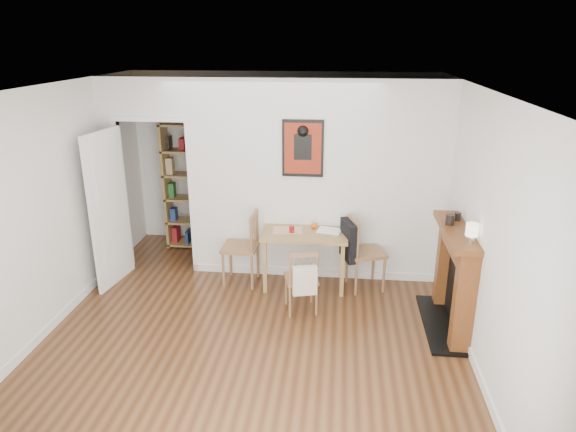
# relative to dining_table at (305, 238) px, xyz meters

# --- Properties ---
(ground) EXTENTS (5.20, 5.20, 0.00)m
(ground) POSITION_rel_dining_table_xyz_m (-0.46, -1.10, -0.65)
(ground) COLOR brown
(ground) RESTS_ON ground
(room_shell) EXTENTS (5.20, 5.20, 5.20)m
(room_shell) POSITION_rel_dining_table_xyz_m (-0.36, 0.24, 0.65)
(room_shell) COLOR silver
(room_shell) RESTS_ON ground
(dining_table) EXTENTS (1.08, 0.69, 0.73)m
(dining_table) POSITION_rel_dining_table_xyz_m (0.00, 0.00, 0.00)
(dining_table) COLOR #A5844D
(dining_table) RESTS_ON ground
(chair_left) EXTENTS (0.50, 0.50, 0.97)m
(chair_left) POSITION_rel_dining_table_xyz_m (-0.84, -0.03, -0.16)
(chair_left) COLOR brown
(chair_left) RESTS_ON ground
(chair_right) EXTENTS (0.65, 0.60, 0.95)m
(chair_right) POSITION_rel_dining_table_xyz_m (0.75, -0.01, -0.15)
(chair_right) COLOR brown
(chair_right) RESTS_ON ground
(chair_front) EXTENTS (0.49, 0.52, 0.80)m
(chair_front) POSITION_rel_dining_table_xyz_m (0.01, -0.69, -0.24)
(chair_front) COLOR brown
(chair_front) RESTS_ON ground
(bookshelf) EXTENTS (0.81, 0.32, 1.92)m
(bookshelf) POSITION_rel_dining_table_xyz_m (-1.78, 1.13, 0.30)
(bookshelf) COLOR #A5844D
(bookshelf) RESTS_ON ground
(fireplace) EXTENTS (0.45, 1.25, 1.16)m
(fireplace) POSITION_rel_dining_table_xyz_m (1.70, -0.85, -0.03)
(fireplace) COLOR brown
(fireplace) RESTS_ON ground
(red_glass) EXTENTS (0.07, 0.07, 0.09)m
(red_glass) POSITION_rel_dining_table_xyz_m (-0.17, -0.06, 0.13)
(red_glass) COLOR maroon
(red_glass) RESTS_ON dining_table
(orange_fruit) EXTENTS (0.08, 0.08, 0.08)m
(orange_fruit) POSITION_rel_dining_table_xyz_m (0.10, 0.12, 0.13)
(orange_fruit) COLOR #D6560B
(orange_fruit) RESTS_ON dining_table
(placemat) EXTENTS (0.39, 0.31, 0.00)m
(placemat) POSITION_rel_dining_table_xyz_m (-0.23, 0.02, 0.09)
(placemat) COLOR beige
(placemat) RESTS_ON dining_table
(notebook) EXTENTS (0.34, 0.28, 0.01)m
(notebook) POSITION_rel_dining_table_xyz_m (0.30, 0.05, 0.10)
(notebook) COLOR white
(notebook) RESTS_ON dining_table
(mantel_lamp) EXTENTS (0.13, 0.13, 0.20)m
(mantel_lamp) POSITION_rel_dining_table_xyz_m (1.71, -1.23, 0.64)
(mantel_lamp) COLOR silver
(mantel_lamp) RESTS_ON fireplace
(ceramic_jar_a) EXTENTS (0.09, 0.09, 0.11)m
(ceramic_jar_a) POSITION_rel_dining_table_xyz_m (1.60, -0.73, 0.57)
(ceramic_jar_a) COLOR black
(ceramic_jar_a) RESTS_ON fireplace
(ceramic_jar_b) EXTENTS (0.07, 0.07, 0.09)m
(ceramic_jar_b) POSITION_rel_dining_table_xyz_m (1.71, -0.59, 0.56)
(ceramic_jar_b) COLOR black
(ceramic_jar_b) RESTS_ON fireplace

